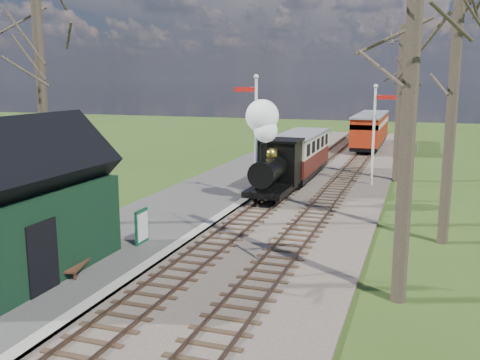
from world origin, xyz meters
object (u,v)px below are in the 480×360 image
at_px(red_carriage_b, 373,127).
at_px(bench, 74,259).
at_px(sign_board, 142,226).
at_px(coach, 300,153).
at_px(semaphore_near, 255,129).
at_px(locomotive, 273,157).
at_px(station_shed, 21,207).
at_px(person, 68,249).
at_px(red_carriage_a, 367,133).
at_px(semaphore_far, 375,127).

xyz_separation_m(red_carriage_b, bench, (-5.56, -37.13, -1.06)).
bearing_deg(sign_board, coach, 80.67).
height_order(semaphore_near, locomotive, semaphore_near).
bearing_deg(station_shed, bench, 23.22).
bearing_deg(bench, locomotive, 76.18).
bearing_deg(sign_board, person, -104.02).
height_order(red_carriage_a, sign_board, red_carriage_a).
bearing_deg(semaphore_far, sign_board, -115.65).
bearing_deg(semaphore_near, coach, 83.38).
bearing_deg(semaphore_near, sign_board, -101.50).
height_order(red_carriage_b, person, red_carriage_b).
distance_m(semaphore_far, bench, 19.11).
relative_size(station_shed, coach, 0.81).
height_order(sign_board, bench, sign_board).
bearing_deg(locomotive, coach, 89.89).
height_order(semaphore_near, red_carriage_b, semaphore_near).
height_order(station_shed, semaphore_far, semaphore_far).
xyz_separation_m(semaphore_near, bench, (-2.19, -11.43, -3.02)).
distance_m(station_shed, bench, 2.21).
bearing_deg(semaphore_far, station_shed, -115.72).
distance_m(station_shed, locomotive, 13.27).
distance_m(locomotive, coach, 6.10).
xyz_separation_m(locomotive, red_carriage_a, (2.61, 19.64, -0.58)).
distance_m(bench, person, 0.38).
height_order(station_shed, red_carriage_b, station_shed).
xyz_separation_m(station_shed, semaphore_near, (3.53, 12.00, 1.35)).
relative_size(semaphore_near, semaphore_far, 1.09).
height_order(semaphore_far, locomotive, semaphore_far).
relative_size(coach, sign_board, 6.35).
height_order(locomotive, sign_board, locomotive).
height_order(station_shed, sign_board, station_shed).
bearing_deg(red_carriage_b, red_carriage_a, -90.00).
xyz_separation_m(red_carriage_a, sign_board, (-5.03, -28.37, -0.84)).
height_order(semaphore_near, coach, semaphore_near).
relative_size(semaphore_near, person, 4.69).
height_order(red_carriage_a, red_carriage_b, same).
bearing_deg(red_carriage_a, red_carriage_b, 90.00).
bearing_deg(station_shed, sign_board, 64.02).
distance_m(semaphore_far, locomotive, 7.08).
distance_m(coach, red_carriage_a, 13.82).
relative_size(red_carriage_b, person, 4.33).
bearing_deg(station_shed, semaphore_far, 64.28).
bearing_deg(coach, semaphore_far, -8.17).
bearing_deg(person, semaphore_far, -13.89).
relative_size(locomotive, person, 3.69).
distance_m(semaphore_far, red_carriage_b, 19.85).
bearing_deg(red_carriage_a, bench, -99.97).
xyz_separation_m(station_shed, bench, (1.34, 0.57, -1.66)).
xyz_separation_m(red_carriage_b, sign_board, (-5.03, -33.87, -0.84)).
xyz_separation_m(locomotive, coach, (0.01, 6.07, -0.60)).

